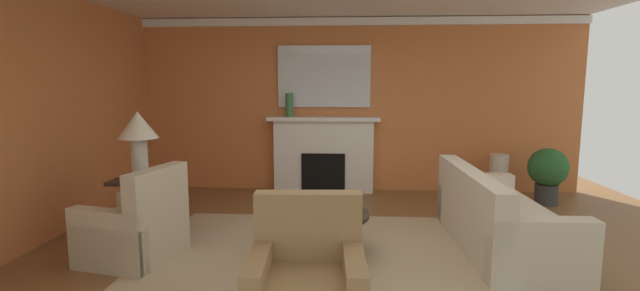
{
  "coord_description": "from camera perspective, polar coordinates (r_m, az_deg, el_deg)",
  "views": [
    {
      "loc": [
        -0.06,
        -4.4,
        1.75
      ],
      "look_at": [
        -0.38,
        1.01,
        1.0
      ],
      "focal_mm": 24.96,
      "sensor_mm": 36.0,
      "label": 1
    }
  ],
  "objects": [
    {
      "name": "ground_plane",
      "position": [
        4.74,
        4.01,
        -13.81
      ],
      "size": [
        8.81,
        8.81,
        0.0
      ],
      "primitive_type": "plane",
      "color": "brown"
    },
    {
      "name": "wall_fireplace",
      "position": [
        7.35,
        3.88,
        5.18
      ],
      "size": [
        7.37,
        0.12,
        2.81
      ],
      "primitive_type": "cube",
      "color": "#CC723D",
      "rests_on": "ground_plane"
    },
    {
      "name": "wall_window",
      "position": [
        5.8,
        -32.36,
        3.27
      ],
      "size": [
        0.12,
        6.36,
        2.81
      ],
      "primitive_type": "cube",
      "color": "#CC723D",
      "rests_on": "ground_plane"
    },
    {
      "name": "crown_moulding",
      "position": [
        7.33,
        3.99,
        15.57
      ],
      "size": [
        7.37,
        0.08,
        0.12
      ],
      "primitive_type": "cube",
      "color": "white"
    },
    {
      "name": "area_rug",
      "position": [
        4.74,
        0.05,
        -13.68
      ],
      "size": [
        3.58,
        2.66,
        0.01
      ],
      "primitive_type": "cube",
      "color": "tan",
      "rests_on": "ground_plane"
    },
    {
      "name": "fireplace",
      "position": [
        7.24,
        0.47,
        -1.42
      ],
      "size": [
        1.8,
        0.35,
        1.23
      ],
      "color": "white",
      "rests_on": "ground_plane"
    },
    {
      "name": "mantel_mirror",
      "position": [
        7.26,
        0.53,
        8.84
      ],
      "size": [
        1.5,
        0.04,
        0.99
      ],
      "primitive_type": "cube",
      "color": "silver"
    },
    {
      "name": "sofa",
      "position": [
        5.17,
        21.78,
        -9.02
      ],
      "size": [
        0.93,
        2.11,
        0.85
      ],
      "color": "beige",
      "rests_on": "ground_plane"
    },
    {
      "name": "armchair_near_window",
      "position": [
        4.87,
        -22.56,
        -9.97
      ],
      "size": [
        0.96,
        0.96,
        0.95
      ],
      "color": "#C1B293",
      "rests_on": "ground_plane"
    },
    {
      "name": "armchair_facing_fireplace",
      "position": [
        3.29,
        -1.68,
        -18.12
      ],
      "size": [
        0.84,
        0.84,
        0.95
      ],
      "color": "#9E7A4C",
      "rests_on": "ground_plane"
    },
    {
      "name": "coffee_table",
      "position": [
        4.63,
        0.05,
        -9.89
      ],
      "size": [
        1.0,
        1.0,
        0.45
      ],
      "color": "#2D2319",
      "rests_on": "ground_plane"
    },
    {
      "name": "side_table",
      "position": [
        5.49,
        -21.84,
        -6.92
      ],
      "size": [
        0.56,
        0.56,
        0.7
      ],
      "color": "#2D2319",
      "rests_on": "ground_plane"
    },
    {
      "name": "table_lamp",
      "position": [
        5.35,
        -22.28,
        1.66
      ],
      "size": [
        0.44,
        0.44,
        0.75
      ],
      "color": "beige",
      "rests_on": "side_table"
    },
    {
      "name": "vase_tall_corner",
      "position": [
        7.36,
        21.89,
        -3.72
      ],
      "size": [
        0.28,
        0.28,
        0.69
      ],
      "primitive_type": "cylinder",
      "color": "beige",
      "rests_on": "ground_plane"
    },
    {
      "name": "vase_mantel_left",
      "position": [
        7.15,
        -3.97,
        5.2
      ],
      "size": [
        0.12,
        0.12,
        0.38
      ],
      "primitive_type": "cylinder",
      "color": "#33703D",
      "rests_on": "fireplace"
    },
    {
      "name": "book_red_cover",
      "position": [
        4.53,
        1.16,
        -8.52
      ],
      "size": [
        0.19,
        0.21,
        0.04
      ],
      "primitive_type": "cube",
      "rotation": [
        0.0,
        0.0,
        0.03
      ],
      "color": "navy",
      "rests_on": "coffee_table"
    },
    {
      "name": "book_art_folio",
      "position": [
        4.53,
        -0.57,
        -7.93
      ],
      "size": [
        0.24,
        0.24,
        0.05
      ],
      "primitive_type": "cube",
      "rotation": [
        0.0,
        0.0,
        0.35
      ],
      "color": "maroon",
      "rests_on": "coffee_table"
    },
    {
      "name": "book_small_novel",
      "position": [
        4.54,
        0.17,
        -7.25
      ],
      "size": [
        0.26,
        0.18,
        0.04
      ],
      "primitive_type": "cube",
      "rotation": [
        0.0,
        0.0,
        -0.08
      ],
      "color": "tan",
      "rests_on": "coffee_table"
    },
    {
      "name": "potted_plant",
      "position": [
        7.28,
        27.17,
        -2.96
      ],
      "size": [
        0.56,
        0.56,
        0.83
      ],
      "color": "#333333",
      "rests_on": "ground_plane"
    }
  ]
}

